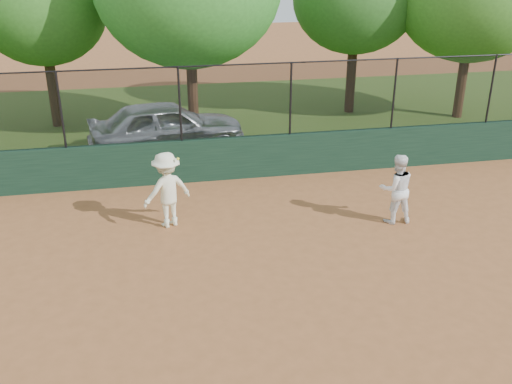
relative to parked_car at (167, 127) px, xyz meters
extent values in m
plane|color=#9F5E33|center=(0.79, -8.62, -0.82)|extent=(80.00, 80.00, 0.00)
cube|color=#183423|center=(0.79, -2.62, -0.22)|extent=(26.00, 0.20, 1.20)
cube|color=#335019|center=(0.79, 3.38, -0.82)|extent=(36.00, 12.00, 0.01)
imported|color=silver|center=(0.00, 0.00, 0.00)|extent=(5.06, 2.68, 1.64)
imported|color=white|center=(4.99, -6.04, 0.02)|extent=(0.84, 0.67, 1.68)
imported|color=white|center=(-0.25, -5.22, 0.07)|extent=(1.32, 1.07, 1.79)
sphere|color=#EEFF38|center=(0.03, -5.41, 0.88)|extent=(0.06, 0.06, 0.06)
cube|color=black|center=(0.79, -2.62, 1.38)|extent=(26.00, 0.02, 2.00)
cylinder|color=black|center=(0.79, -2.62, 2.36)|extent=(26.00, 0.04, 0.04)
cylinder|color=black|center=(-2.71, -2.62, 1.38)|extent=(0.06, 0.06, 2.00)
cylinder|color=black|center=(0.29, -2.62, 1.38)|extent=(0.06, 0.06, 2.00)
cylinder|color=black|center=(3.29, -2.62, 1.38)|extent=(0.06, 0.06, 2.00)
cylinder|color=black|center=(6.29, -2.62, 1.38)|extent=(0.06, 0.06, 2.00)
cylinder|color=black|center=(9.29, -2.62, 1.38)|extent=(0.06, 0.06, 2.00)
cylinder|color=#412D16|center=(-3.79, 3.63, 0.37)|extent=(0.36, 0.36, 2.38)
ellipsoid|color=#2E651D|center=(-3.79, 3.63, 3.21)|extent=(4.28, 3.89, 3.69)
cylinder|color=#472D19|center=(0.99, 1.66, 0.46)|extent=(0.36, 0.36, 2.57)
cylinder|color=#372312|center=(7.24, 3.42, 0.41)|extent=(0.36, 0.36, 2.46)
cylinder|color=#472C19|center=(11.05, 1.93, 0.34)|extent=(0.36, 0.36, 2.33)
camera|label=1|loc=(-0.54, -17.36, 5.22)|focal=40.00mm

